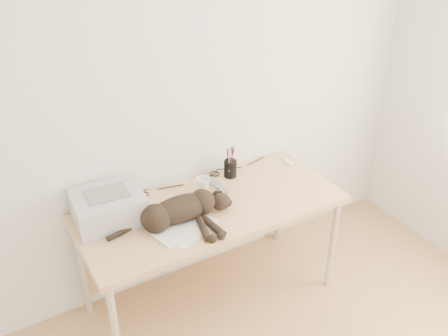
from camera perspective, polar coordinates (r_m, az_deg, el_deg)
wall_back at (r=3.03m, az=-5.00°, el=7.85°), size 3.50×0.00×3.50m
desk at (r=3.15m, az=-2.25°, el=-5.56°), size 1.60×0.70×0.74m
printer at (r=2.91m, az=-13.06°, el=-4.34°), size 0.41×0.35×0.18m
papers at (r=2.84m, az=-4.70°, el=-6.76°), size 0.41×0.35×0.01m
cat at (r=2.84m, az=-5.29°, el=-5.01°), size 0.75×0.35×0.17m
mug at (r=3.13m, az=-2.40°, el=-1.86°), size 0.13×0.13×0.09m
pen_cup at (r=3.27m, az=0.72°, el=-0.03°), size 0.08×0.08×0.21m
remote_grey at (r=3.17m, az=-0.68°, el=-2.09°), size 0.07×0.18×0.02m
remote_black at (r=3.09m, az=-0.12°, el=-3.13°), size 0.11×0.16×0.02m
mouse at (r=3.48m, az=7.37°, el=0.83°), size 0.06×0.10×0.03m
cable_tangle at (r=3.24m, az=-4.18°, el=-1.56°), size 1.36×0.07×0.01m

